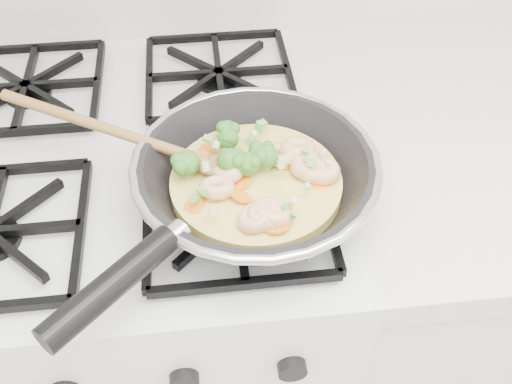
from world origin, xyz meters
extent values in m
cube|color=white|center=(0.00, 1.70, 0.45)|extent=(0.60, 0.60, 0.90)
cube|color=black|center=(0.00, 1.70, 0.91)|extent=(0.56, 0.56, 0.02)
torus|color=silver|center=(0.18, 1.57, 0.98)|extent=(0.30, 0.30, 0.01)
cylinder|color=black|center=(0.01, 1.41, 0.98)|extent=(0.14, 0.14, 0.03)
cylinder|color=#E3CD62|center=(0.18, 1.57, 0.94)|extent=(0.21, 0.21, 0.02)
ellipsoid|color=olive|center=(0.13, 1.59, 0.96)|extent=(0.06, 0.05, 0.01)
cylinder|color=olive|center=(-0.01, 1.65, 0.99)|extent=(0.26, 0.12, 0.06)
torus|color=#E6B888|center=(0.13, 1.55, 0.96)|extent=(0.05, 0.05, 0.02)
torus|color=#E6B888|center=(0.18, 1.50, 0.96)|extent=(0.05, 0.06, 0.02)
torus|color=#E6B888|center=(0.24, 1.58, 0.96)|extent=(0.07, 0.07, 0.03)
torus|color=#E6B888|center=(0.15, 1.58, 0.96)|extent=(0.06, 0.06, 0.03)
torus|color=#E6B888|center=(0.19, 1.50, 0.96)|extent=(0.07, 0.07, 0.03)
torus|color=#E6B888|center=(0.26, 1.56, 0.96)|extent=(0.07, 0.07, 0.02)
torus|color=#E6B888|center=(0.21, 1.60, 0.96)|extent=(0.06, 0.05, 0.02)
torus|color=#E6B888|center=(0.24, 1.57, 0.96)|extent=(0.07, 0.07, 0.02)
torus|color=#E6B888|center=(0.17, 1.50, 0.96)|extent=(0.07, 0.07, 0.02)
torus|color=#E6B888|center=(0.23, 1.61, 0.96)|extent=(0.06, 0.06, 0.03)
ellipsoid|color=#44862B|center=(0.15, 1.58, 0.97)|extent=(0.04, 0.04, 0.03)
ellipsoid|color=#44862B|center=(0.19, 1.59, 0.97)|extent=(0.04, 0.04, 0.03)
ellipsoid|color=#44862B|center=(0.17, 1.57, 0.97)|extent=(0.04, 0.04, 0.03)
ellipsoid|color=#44862B|center=(0.15, 1.62, 0.97)|extent=(0.03, 0.03, 0.03)
ellipsoid|color=#44862B|center=(0.15, 1.64, 0.97)|extent=(0.04, 0.04, 0.03)
ellipsoid|color=#44862B|center=(0.18, 1.59, 0.97)|extent=(0.04, 0.04, 0.03)
ellipsoid|color=#44862B|center=(0.09, 1.58, 0.97)|extent=(0.04, 0.04, 0.03)
cylinder|color=orange|center=(0.11, 1.61, 0.96)|extent=(0.03, 0.03, 0.00)
cylinder|color=orange|center=(0.25, 1.55, 0.96)|extent=(0.04, 0.04, 0.01)
cylinder|color=orange|center=(0.19, 1.49, 0.96)|extent=(0.03, 0.03, 0.01)
cylinder|color=orange|center=(0.22, 1.59, 0.96)|extent=(0.03, 0.03, 0.01)
cylinder|color=orange|center=(0.12, 1.55, 0.96)|extent=(0.03, 0.03, 0.01)
cylinder|color=orange|center=(0.16, 1.54, 0.96)|extent=(0.03, 0.03, 0.01)
cylinder|color=orange|center=(0.23, 1.61, 0.96)|extent=(0.03, 0.03, 0.01)
cylinder|color=orange|center=(0.12, 1.63, 0.96)|extent=(0.03, 0.03, 0.01)
cylinder|color=orange|center=(0.16, 1.56, 0.96)|extent=(0.03, 0.03, 0.01)
cylinder|color=orange|center=(0.10, 1.53, 0.96)|extent=(0.03, 0.03, 0.00)
cylinder|color=#61AD45|center=(0.11, 1.53, 0.98)|extent=(0.01, 0.01, 0.01)
cylinder|color=#BED596|center=(0.23, 1.53, 0.97)|extent=(0.01, 0.01, 0.01)
cylinder|color=#61AD45|center=(0.21, 1.49, 0.97)|extent=(0.01, 0.01, 0.01)
cylinder|color=#BED596|center=(0.21, 1.56, 0.98)|extent=(0.01, 0.01, 0.01)
cylinder|color=#61AD45|center=(0.10, 1.53, 0.97)|extent=(0.01, 0.01, 0.01)
cylinder|color=#BED596|center=(0.13, 1.62, 0.97)|extent=(0.01, 0.01, 0.01)
cylinder|color=#61AD45|center=(0.24, 1.56, 0.98)|extent=(0.01, 0.01, 0.01)
cylinder|color=#61AD45|center=(0.20, 1.50, 0.97)|extent=(0.01, 0.01, 0.01)
cylinder|color=#61AD45|center=(0.19, 1.65, 0.97)|extent=(0.01, 0.01, 0.01)
cylinder|color=#61AD45|center=(0.20, 1.65, 0.97)|extent=(0.01, 0.01, 0.01)
cylinder|color=#61AD45|center=(0.14, 1.63, 0.97)|extent=(0.01, 0.01, 0.01)
cylinder|color=#61AD45|center=(0.24, 1.57, 0.97)|extent=(0.01, 0.01, 0.01)
cylinder|color=#BED596|center=(0.26, 1.58, 0.98)|extent=(0.01, 0.01, 0.01)
cylinder|color=#BED596|center=(0.21, 1.50, 0.98)|extent=(0.01, 0.01, 0.01)
cylinder|color=#BED596|center=(0.12, 1.57, 0.98)|extent=(0.01, 0.01, 0.01)
cylinder|color=#BED596|center=(0.26, 1.56, 0.97)|extent=(0.01, 0.01, 0.01)
cylinder|color=#61AD45|center=(0.12, 1.62, 0.98)|extent=(0.01, 0.01, 0.01)
cylinder|color=#61AD45|center=(0.24, 1.59, 0.98)|extent=(0.01, 0.01, 0.01)
cylinder|color=#BED596|center=(0.18, 1.63, 0.97)|extent=(0.01, 0.01, 0.01)
cylinder|color=#BED596|center=(0.12, 1.50, 0.98)|extent=(0.01, 0.01, 0.01)
cylinder|color=#61AD45|center=(0.17, 1.61, 0.98)|extent=(0.01, 0.01, 0.01)
camera|label=1|loc=(0.12, 1.05, 1.46)|focal=41.88mm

